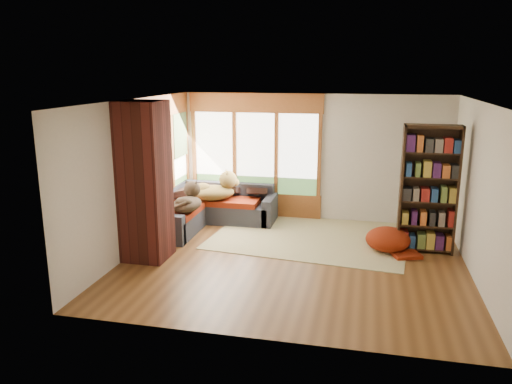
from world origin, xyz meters
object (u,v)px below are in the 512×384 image
at_px(pouf, 388,239).
at_px(dog_brindle, 188,197).
at_px(area_rug, 311,236).
at_px(sectional_sofa, 211,209).
at_px(brick_chimney, 145,182).
at_px(bookshelf, 428,190).
at_px(dog_tan, 216,185).

relative_size(pouf, dog_brindle, 0.91).
distance_m(area_rug, pouf, 1.49).
bearing_deg(dog_brindle, sectional_sofa, -10.68).
distance_m(brick_chimney, sectional_sofa, 2.32).
relative_size(bookshelf, dog_brindle, 2.62).
bearing_deg(area_rug, sectional_sofa, 170.31).
bearing_deg(area_rug, pouf, -19.43).
distance_m(area_rug, bookshelf, 2.31).
distance_m(pouf, dog_brindle, 3.69).
bearing_deg(sectional_sofa, bookshelf, -9.65).
xyz_separation_m(area_rug, dog_brindle, (-2.26, -0.47, 0.75)).
xyz_separation_m(dog_tan, dog_brindle, (-0.28, -0.86, -0.04)).
bearing_deg(bookshelf, sectional_sofa, 170.00).
relative_size(area_rug, dog_brindle, 4.22).
relative_size(bookshelf, dog_tan, 2.08).
relative_size(area_rug, bookshelf, 1.61).
distance_m(dog_tan, dog_brindle, 0.90).
xyz_separation_m(brick_chimney, pouf, (3.93, 1.20, -1.08)).
bearing_deg(dog_brindle, area_rug, -77.26).
bearing_deg(sectional_sofa, area_rug, -9.33).
xyz_separation_m(sectional_sofa, dog_tan, (0.11, 0.03, 0.49)).
xyz_separation_m(area_rug, bookshelf, (2.01, -0.37, 1.09)).
distance_m(brick_chimney, pouf, 4.25).
xyz_separation_m(sectional_sofa, bookshelf, (4.09, -0.72, 0.79)).
bearing_deg(brick_chimney, bookshelf, 16.28).
relative_size(sectional_sofa, bookshelf, 1.00).
height_order(brick_chimney, sectional_sofa, brick_chimney).
bearing_deg(pouf, dog_tan, 165.33).
bearing_deg(area_rug, dog_tan, 168.82).
distance_m(bookshelf, pouf, 1.08).
height_order(dog_tan, dog_brindle, dog_tan).
height_order(bookshelf, dog_tan, bookshelf).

